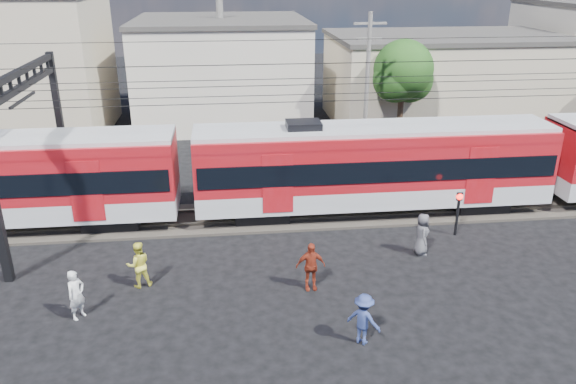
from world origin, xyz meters
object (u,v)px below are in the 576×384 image
at_px(pedestrian_c, 363,319).
at_px(crossing_signal, 458,206).
at_px(commuter_train, 378,164).
at_px(pedestrian_a, 76,295).

xyz_separation_m(pedestrian_c, crossing_signal, (5.70, 6.83, 0.52)).
bearing_deg(commuter_train, pedestrian_c, -106.79).
xyz_separation_m(pedestrian_a, crossing_signal, (14.61, 4.49, 0.50)).
xyz_separation_m(commuter_train, crossing_signal, (2.82, -2.73, -1.04)).
distance_m(commuter_train, pedestrian_a, 13.91).
distance_m(pedestrian_a, crossing_signal, 15.29).
xyz_separation_m(pedestrian_a, pedestrian_c, (8.91, -2.34, -0.02)).
xyz_separation_m(commuter_train, pedestrian_a, (-11.79, -7.22, -1.55)).
relative_size(pedestrian_a, pedestrian_c, 1.02).
bearing_deg(pedestrian_c, crossing_signal, -92.01).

